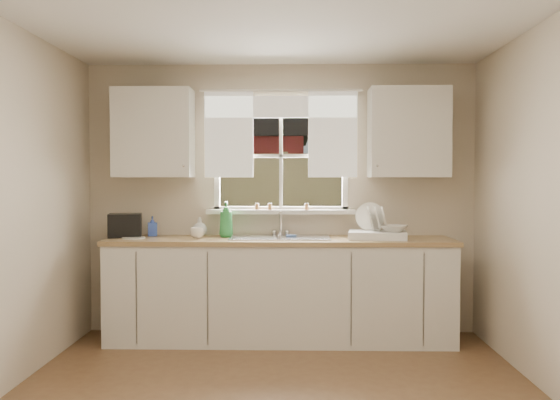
{
  "coord_description": "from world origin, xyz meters",
  "views": [
    {
      "loc": [
        0.11,
        -3.53,
        1.43
      ],
      "look_at": [
        0.0,
        1.65,
        1.25
      ],
      "focal_mm": 38.0,
      "sensor_mm": 36.0,
      "label": 1
    }
  ],
  "objects_px": {
    "soap_bottle_a": "(226,219)",
    "cup": "(197,233)",
    "black_appliance": "(125,225)",
    "dish_rack": "(377,232)"
  },
  "relations": [
    {
      "from": "cup",
      "to": "black_appliance",
      "type": "height_order",
      "value": "black_appliance"
    },
    {
      "from": "dish_rack",
      "to": "soap_bottle_a",
      "type": "relative_size",
      "value": 1.68
    },
    {
      "from": "soap_bottle_a",
      "to": "black_appliance",
      "type": "relative_size",
      "value": 1.12
    },
    {
      "from": "dish_rack",
      "to": "black_appliance",
      "type": "xyz_separation_m",
      "value": [
        -2.25,
        0.08,
        0.04
      ]
    },
    {
      "from": "dish_rack",
      "to": "cup",
      "type": "xyz_separation_m",
      "value": [
        -1.58,
        -0.03,
        -0.01
      ]
    },
    {
      "from": "cup",
      "to": "black_appliance",
      "type": "relative_size",
      "value": 0.42
    },
    {
      "from": "dish_rack",
      "to": "soap_bottle_a",
      "type": "bearing_deg",
      "value": 175.55
    },
    {
      "from": "soap_bottle_a",
      "to": "cup",
      "type": "bearing_deg",
      "value": -160.98
    },
    {
      "from": "cup",
      "to": "black_appliance",
      "type": "xyz_separation_m",
      "value": [
        -0.67,
        0.11,
        0.06
      ]
    },
    {
      "from": "soap_bottle_a",
      "to": "cup",
      "type": "distance_m",
      "value": 0.3
    }
  ]
}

